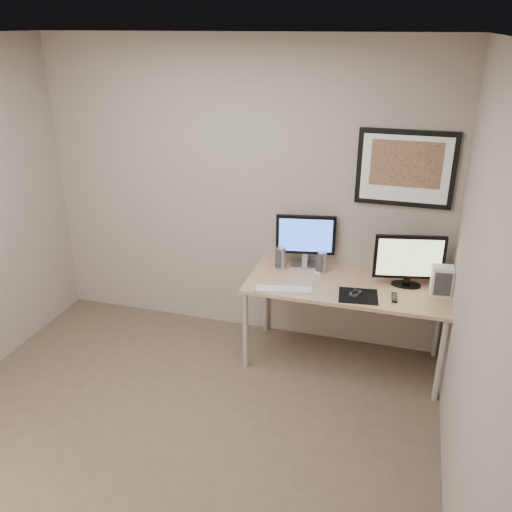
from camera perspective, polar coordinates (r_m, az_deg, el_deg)
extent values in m
plane|color=#4D4130|center=(3.97, -9.33, -19.09)|extent=(3.60, 3.60, 0.00)
plane|color=white|center=(2.95, -12.83, 21.63)|extent=(3.60, 3.60, 0.00)
plane|color=gray|center=(4.72, -1.59, 6.59)|extent=(3.60, 0.00, 3.60)
plane|color=gray|center=(2.96, 22.32, -5.96)|extent=(0.00, 3.40, 3.40)
cube|color=#AD8153|center=(4.42, 9.54, -3.12)|extent=(1.60, 0.70, 0.03)
cylinder|color=silver|center=(4.46, -1.11, -7.84)|extent=(0.04, 0.04, 0.70)
cylinder|color=silver|center=(4.98, 1.03, -4.29)|extent=(0.04, 0.04, 0.70)
cylinder|color=silver|center=(4.33, 18.82, -10.37)|extent=(0.04, 0.04, 0.70)
cylinder|color=silver|center=(4.86, 18.70, -6.41)|extent=(0.04, 0.04, 0.70)
cube|color=black|center=(4.41, 15.47, 8.85)|extent=(0.75, 0.03, 0.60)
cube|color=white|center=(4.39, 15.46, 8.80)|extent=(0.67, 0.00, 0.52)
cube|color=orange|center=(4.38, 15.51, 9.30)|extent=(0.54, 0.00, 0.36)
cube|color=#B5B5BA|center=(4.69, 5.13, -0.92)|extent=(0.26, 0.20, 0.02)
cube|color=#B5B5BA|center=(4.67, 5.15, -0.27)|extent=(0.05, 0.04, 0.10)
cube|color=black|center=(4.59, 5.25, 2.24)|extent=(0.50, 0.12, 0.34)
cube|color=blue|center=(4.57, 5.21, 2.17)|extent=(0.44, 0.08, 0.29)
cube|color=black|center=(4.48, 15.50, -2.93)|extent=(0.25, 0.17, 0.02)
cube|color=black|center=(4.47, 15.55, -2.52)|extent=(0.06, 0.05, 0.05)
cube|color=black|center=(4.39, 15.84, -0.10)|extent=(0.54, 0.14, 0.36)
cube|color=tan|center=(4.37, 15.83, -0.19)|extent=(0.49, 0.10, 0.31)
cylinder|color=#B5B5BA|center=(4.60, 2.64, -0.18)|extent=(0.10, 0.10, 0.19)
cylinder|color=#B5B5BA|center=(4.55, 6.94, -0.63)|extent=(0.10, 0.10, 0.18)
cube|color=black|center=(4.54, 6.67, -1.02)|extent=(0.08, 0.08, 0.14)
cube|color=silver|center=(4.26, 2.90, -3.51)|extent=(0.47, 0.22, 0.02)
cube|color=black|center=(4.24, 10.71, -4.14)|extent=(0.33, 0.30, 0.00)
ellipsoid|color=black|center=(4.25, 10.43, -3.79)|extent=(0.08, 0.11, 0.03)
cube|color=black|center=(4.26, 14.35, -4.23)|extent=(0.05, 0.15, 0.02)
cube|color=silver|center=(4.37, 18.96, -2.50)|extent=(0.17, 0.13, 0.24)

